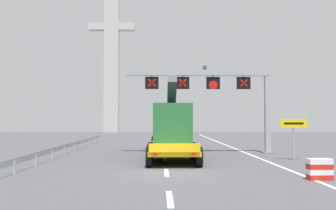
# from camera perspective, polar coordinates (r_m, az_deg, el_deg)

# --- Properties ---
(ground) EXTENTS (112.00, 112.00, 0.00)m
(ground) POSITION_cam_1_polar(r_m,az_deg,el_deg) (18.38, -0.19, -10.23)
(ground) COLOR #4C4C51
(lane_markings) EXTENTS (0.20, 72.84, 0.01)m
(lane_markings) POSITION_cam_1_polar(r_m,az_deg,el_deg) (47.39, -0.88, -5.25)
(lane_markings) COLOR silver
(lane_markings) RESTS_ON ground
(edge_line_right) EXTENTS (0.20, 63.00, 0.01)m
(edge_line_right) POSITION_cam_1_polar(r_m,az_deg,el_deg) (31.01, 11.00, -6.87)
(edge_line_right) COLOR silver
(edge_line_right) RESTS_ON ground
(overhead_lane_gantry) EXTENTS (11.25, 0.90, 6.63)m
(overhead_lane_gantry) POSITION_cam_1_polar(r_m,az_deg,el_deg) (28.65, 7.32, 2.94)
(overhead_lane_gantry) COLOR #9EA0A5
(overhead_lane_gantry) RESTS_ON ground
(heavy_haul_truck_yellow) EXTENTS (3.03, 14.07, 5.30)m
(heavy_haul_truck_yellow) POSITION_cam_1_polar(r_m,az_deg,el_deg) (27.50, 0.37, -3.38)
(heavy_haul_truck_yellow) COLOR yellow
(heavy_haul_truck_yellow) RESTS_ON ground
(exit_sign_yellow) EXTENTS (1.71, 0.15, 2.59)m
(exit_sign_yellow) POSITION_cam_1_polar(r_m,az_deg,el_deg) (24.76, 18.59, -3.39)
(exit_sign_yellow) COLOR #9EA0A5
(exit_sign_yellow) RESTS_ON ground
(crash_barrier_striped) EXTENTS (1.01, 0.52, 0.90)m
(crash_barrier_striped) POSITION_cam_1_polar(r_m,az_deg,el_deg) (17.37, 22.08, -9.05)
(crash_barrier_striped) COLOR red
(crash_barrier_striped) RESTS_ON ground
(guardrail_left) EXTENTS (0.13, 27.64, 0.76)m
(guardrail_left) POSITION_cam_1_polar(r_m,az_deg,el_deg) (30.85, -14.14, -5.84)
(guardrail_left) COLOR #999EA3
(guardrail_left) RESTS_ON ground
(bridge_pylon_distant) EXTENTS (9.00, 2.00, 33.36)m
(bridge_pylon_distant) POSITION_cam_1_polar(r_m,az_deg,el_deg) (75.13, -8.56, 9.01)
(bridge_pylon_distant) COLOR #B7B7B2
(bridge_pylon_distant) RESTS_ON ground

